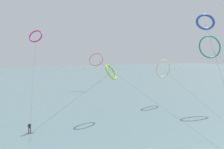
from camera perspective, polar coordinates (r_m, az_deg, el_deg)
The scene contains 8 objects.
sea_water at distance 118.16m, azimuth -15.73°, elevation -0.40°, with size 400.00×200.00×0.08m, color slate.
surfer_violet at distance 34.81m, azimuth -22.49°, elevation -14.13°, with size 1.40×0.64×1.70m.
kite_coral at distance 72.71m, azimuth -4.51°, elevation 4.27°, with size 5.95×54.42×12.84m.
kite_teal at distance 52.62m, azimuth 26.16°, elevation 7.10°, with size 5.68×17.55×16.88m.
kite_ivory at distance 52.67m, azimuth 14.41°, elevation 1.58°, with size 5.40×24.90×11.10m.
kite_lime at distance 39.86m, azimuth -0.36°, elevation 0.69°, with size 17.32×6.09×10.47m.
kite_cobalt at distance 41.42m, azimuth 25.12°, elevation 13.42°, with size 3.79×8.05×19.95m.
kite_magenta at distance 53.68m, azimuth -20.98°, elevation 10.14°, with size 4.06×22.54×18.51m.
Camera 1 is at (-12.94, -11.72, 12.46)m, focal length 32.00 mm.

